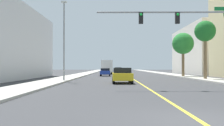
% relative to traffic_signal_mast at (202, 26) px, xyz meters
% --- Properties ---
extents(ground, '(192.00, 192.00, 0.00)m').
position_rel_traffic_signal_mast_xyz_m(ground, '(-4.06, 30.28, -4.63)').
color(ground, '#38383A').
extents(sidewalk_left, '(3.14, 168.00, 0.15)m').
position_rel_traffic_signal_mast_xyz_m(sidewalk_left, '(-13.09, 30.28, -4.55)').
color(sidewalk_left, '#B2ADA3').
rests_on(sidewalk_left, ground).
extents(sidewalk_right, '(3.14, 168.00, 0.15)m').
position_rel_traffic_signal_mast_xyz_m(sidewalk_right, '(4.97, 30.28, -4.55)').
color(sidewalk_right, '#B2ADA3').
rests_on(sidewalk_right, ground).
extents(lane_marking_center, '(0.16, 144.00, 0.01)m').
position_rel_traffic_signal_mast_xyz_m(lane_marking_center, '(-4.06, 30.28, -4.62)').
color(lane_marking_center, yellow).
rests_on(lane_marking_center, ground).
extents(building_right_far, '(15.54, 24.40, 10.64)m').
position_rel_traffic_signal_mast_xyz_m(building_right_far, '(17.26, 40.44, 0.69)').
color(building_right_far, silver).
rests_on(building_right_far, ground).
extents(traffic_signal_mast, '(11.79, 0.36, 6.00)m').
position_rel_traffic_signal_mast_xyz_m(traffic_signal_mast, '(0.00, 0.00, 0.00)').
color(traffic_signal_mast, gray).
rests_on(traffic_signal_mast, sidewalk_right).
extents(street_lamp, '(0.56, 0.28, 8.62)m').
position_rel_traffic_signal_mast_xyz_m(street_lamp, '(-12.02, 8.88, 0.26)').
color(street_lamp, gray).
rests_on(street_lamp, sidewalk_left).
extents(palm_mid, '(2.55, 2.55, 7.12)m').
position_rel_traffic_signal_mast_xyz_m(palm_mid, '(4.63, 12.68, 1.22)').
color(palm_mid, brown).
rests_on(palm_mid, sidewalk_right).
extents(palm_far, '(3.32, 3.32, 6.77)m').
position_rel_traffic_signal_mast_xyz_m(palm_far, '(4.22, 21.41, 0.56)').
color(palm_far, brown).
rests_on(palm_far, sidewalk_right).
extents(car_blue, '(1.81, 3.91, 1.35)m').
position_rel_traffic_signal_mast_xyz_m(car_blue, '(-8.09, 26.03, -3.92)').
color(car_blue, '#1E389E').
rests_on(car_blue, ground).
extents(car_yellow, '(1.96, 4.18, 1.51)m').
position_rel_traffic_signal_mast_xyz_m(car_yellow, '(-5.79, 6.16, -3.85)').
color(car_yellow, gold).
rests_on(car_yellow, ground).
extents(car_black, '(1.85, 4.51, 1.48)m').
position_rel_traffic_signal_mast_xyz_m(car_black, '(-5.51, 43.25, -3.87)').
color(car_black, black).
rests_on(car_black, ground).
extents(delivery_truck, '(2.65, 7.55, 3.02)m').
position_rel_traffic_signal_mast_xyz_m(delivery_truck, '(-8.14, 38.27, -3.01)').
color(delivery_truck, silver).
rests_on(delivery_truck, ground).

